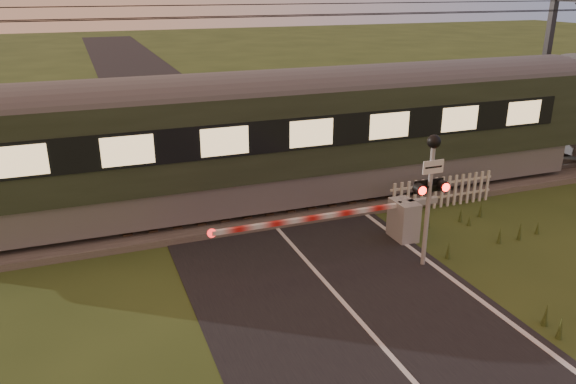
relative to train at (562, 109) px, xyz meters
name	(u,v)px	position (x,y,z in m)	size (l,w,h in m)	color
ground	(360,322)	(-11.36, -6.50, -2.15)	(160.00, 160.00, 0.00)	#2B3D17
road	(366,327)	(-11.34, -6.73, -2.14)	(6.00, 140.00, 0.03)	black
track_bed	(258,206)	(-11.36, 0.00, -2.08)	(140.00, 3.40, 0.39)	#47423D
overhead_wires	(254,7)	(-11.36, 0.00, 3.58)	(120.00, 0.62, 0.62)	black
train	(562,109)	(0.00, 0.00, 0.00)	(40.02, 2.76, 3.72)	slate
boom_gate	(395,219)	(-8.74, -3.41, -1.56)	(6.15, 0.81, 1.08)	gray
crossing_signal	(431,178)	(-8.81, -4.87, 0.05)	(0.81, 0.34, 3.19)	gray
picket_fence	(442,192)	(-6.20, -1.89, -1.66)	(3.54, 0.08, 0.96)	silver
catenary_mast	(548,55)	(1.23, 2.23, 1.59)	(0.23, 2.46, 7.20)	#2D2D30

